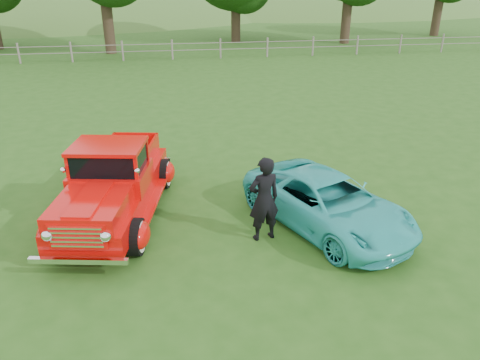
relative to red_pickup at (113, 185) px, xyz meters
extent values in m
plane|color=#224D14|center=(1.74, -1.90, -0.80)|extent=(140.00, 140.00, 0.00)
ellipsoid|color=#356023|center=(-16.26, 56.10, -5.75)|extent=(84.00, 60.00, 18.00)
ellipsoid|color=#356023|center=(21.74, 60.10, -4.65)|extent=(72.00, 52.00, 14.00)
cube|color=slate|center=(1.74, 20.10, -0.25)|extent=(48.00, 0.04, 0.04)
cube|color=slate|center=(1.74, 20.10, 0.15)|extent=(48.00, 0.04, 0.04)
cylinder|color=#2E2317|center=(-2.26, 23.10, 1.62)|extent=(0.70, 0.70, 4.84)
cylinder|color=#2E2317|center=(6.74, 27.10, 1.07)|extent=(0.70, 0.70, 3.74)
cylinder|color=#2E2317|center=(14.74, 25.10, 1.40)|extent=(0.70, 0.70, 4.40)
cylinder|color=#2E2317|center=(23.74, 28.10, 1.29)|extent=(0.70, 0.70, 4.18)
cylinder|color=black|center=(-1.09, -1.34, -0.42)|extent=(0.37, 0.79, 0.76)
cylinder|color=black|center=(0.54, -1.64, -0.42)|extent=(0.37, 0.79, 0.76)
cylinder|color=black|center=(-0.53, 1.71, -0.42)|extent=(0.37, 0.79, 0.76)
cylinder|color=black|center=(1.10, 1.41, -0.42)|extent=(0.37, 0.79, 0.76)
cube|color=red|center=(0.01, 0.04, -0.22)|extent=(2.37, 4.81, 0.44)
ellipsoid|color=red|center=(-1.16, -1.32, -0.38)|extent=(0.54, 0.81, 0.54)
ellipsoid|color=red|center=(0.61, -1.65, -0.38)|extent=(0.54, 0.81, 0.54)
ellipsoid|color=red|center=(-0.60, 1.72, -0.38)|extent=(0.54, 0.81, 0.54)
ellipsoid|color=red|center=(1.17, 1.40, -0.38)|extent=(0.54, 0.81, 0.54)
cube|color=red|center=(-0.27, -1.49, 0.17)|extent=(1.60, 1.81, 0.42)
cube|color=red|center=(-0.01, -0.06, 0.19)|extent=(1.81, 1.62, 0.44)
cube|color=black|center=(-0.01, -0.06, 0.66)|extent=(1.62, 1.36, 0.50)
cube|color=red|center=(-0.01, -0.06, 0.94)|extent=(1.72, 1.48, 0.08)
cube|color=red|center=(0.25, 1.36, 0.15)|extent=(1.51, 2.13, 0.45)
cube|color=white|center=(-0.42, -2.28, 0.05)|extent=(1.06, 0.29, 0.50)
cube|color=white|center=(-0.44, -2.38, -0.38)|extent=(1.79, 0.43, 0.10)
cube|color=white|center=(0.45, 2.42, -0.38)|extent=(1.70, 0.41, 0.10)
imported|color=#2DB6B0|center=(4.61, -1.16, -0.21)|extent=(3.51, 4.61, 1.16)
imported|color=black|center=(3.14, -1.45, 0.12)|extent=(0.75, 0.57, 1.83)
camera|label=1|loc=(1.36, -9.77, 4.42)|focal=35.00mm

